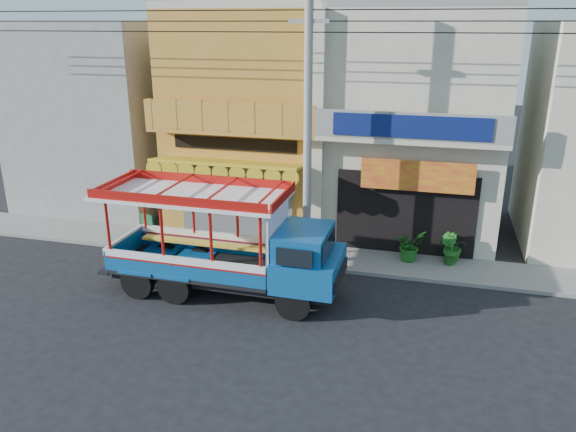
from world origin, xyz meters
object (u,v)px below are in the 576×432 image
Objects in this scene: songthaew_truck at (239,246)px; potted_plant_c at (453,246)px; potted_plant_b at (449,249)px; potted_plant_a at (410,245)px; utility_pole at (313,112)px; green_sign at (148,229)px.

potted_plant_c is at bearing 33.45° from songthaew_truck.
potted_plant_b is 1.02× the size of potted_plant_c.
potted_plant_a is 1.41m from potted_plant_c.
potted_plant_b is at bearing 13.69° from utility_pole.
potted_plant_c is at bearing 4.67° from green_sign.
potted_plant_b is (1.26, 0.02, -0.00)m from potted_plant_a.
potted_plant_a is 1.26m from potted_plant_b.
potted_plant_a is at bearing 37.97° from songthaew_truck.
utility_pole is 26.93× the size of potted_plant_a.
green_sign is (-4.62, 3.09, -1.05)m from songthaew_truck.
songthaew_truck is 6.89× the size of potted_plant_c.
utility_pole is 6.27m from potted_plant_b.
utility_pole reaches higher than green_sign.
green_sign is 9.25m from potted_plant_a.
utility_pole reaches higher than potted_plant_c.
utility_pole reaches higher than songthaew_truck.
utility_pole is 7.64m from green_sign.
potted_plant_b is at bearing 31.66° from songthaew_truck.
utility_pole is 27.57× the size of potted_plant_c.
potted_plant_a is (9.24, 0.52, 0.12)m from green_sign.
utility_pole reaches higher than potted_plant_a.
utility_pole reaches higher than potted_plant_b.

